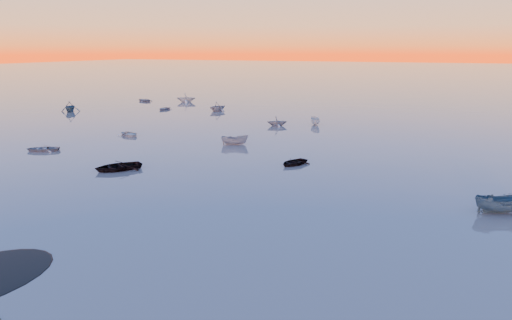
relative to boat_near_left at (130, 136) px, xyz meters
The scene contains 4 objects.
ground 65.09m from the boat_near_left, 64.38° to the left, with size 600.00×600.00×0.00m, color slate.
moored_fleet 30.48m from the boat_near_left, 22.56° to the left, with size 124.00×58.00×1.20m, color silver, non-canonical shape.
boat_near_left is the anchor object (origin of this frame).
boat_near_center 16.19m from the boat_near_left, ahead, with size 3.47×1.47×1.20m, color gray.
Camera 1 is at (14.76, -14.89, 12.15)m, focal length 35.00 mm.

